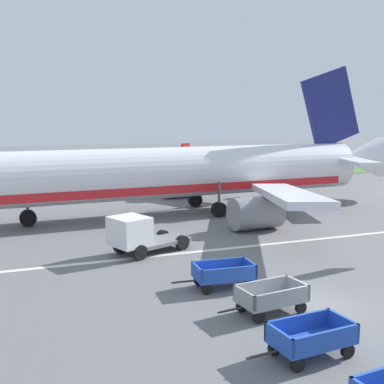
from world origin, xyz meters
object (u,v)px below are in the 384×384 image
at_px(baggage_cart_fourth_in_row, 223,274).
at_px(service_truck_beside_carts, 137,234).
at_px(baggage_cart_third_in_row, 271,297).
at_px(airplane, 189,173).
at_px(baggage_cart_second_in_row, 311,338).

distance_m(baggage_cart_fourth_in_row, service_truck_beside_carts, 6.54).
height_order(baggage_cart_fourth_in_row, service_truck_beside_carts, service_truck_beside_carts).
bearing_deg(baggage_cart_third_in_row, airplane, 79.10).
distance_m(baggage_cart_third_in_row, baggage_cart_fourth_in_row, 3.12).
relative_size(baggage_cart_second_in_row, baggage_cart_third_in_row, 1.00).
xyz_separation_m(airplane, baggage_cart_third_in_row, (-3.61, -18.74, -2.45)).
bearing_deg(baggage_cart_third_in_row, baggage_cart_second_in_row, -98.97).
height_order(baggage_cart_third_in_row, service_truck_beside_carts, service_truck_beside_carts).
distance_m(airplane, service_truck_beside_carts, 11.62).
xyz_separation_m(airplane, baggage_cart_second_in_row, (-4.14, -22.09, -2.45)).
distance_m(airplane, baggage_cart_third_in_row, 19.24).
distance_m(baggage_cart_second_in_row, baggage_cart_third_in_row, 3.39).
relative_size(airplane, service_truck_beside_carts, 7.89).
xyz_separation_m(baggage_cart_second_in_row, service_truck_beside_carts, (-2.23, 12.56, 0.50)).
xyz_separation_m(baggage_cart_second_in_row, baggage_cart_fourth_in_row, (-0.03, 6.42, 0.00)).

